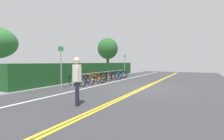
{
  "coord_description": "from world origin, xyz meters",
  "views": [
    {
      "loc": [
        -9.56,
        -2.9,
        1.52
      ],
      "look_at": [
        1.41,
        2.92,
        0.93
      ],
      "focal_mm": 26.57,
      "sensor_mm": 36.0,
      "label": 1
    }
  ],
  "objects": [
    {
      "name": "bicycle_8",
      "position": [
        5.35,
        4.07,
        0.33
      ],
      "size": [
        0.46,
        1.66,
        0.7
      ],
      "color": "black",
      "rests_on": "ground_plane"
    },
    {
      "name": "bicycle_2",
      "position": [
        0.4,
        3.92,
        0.32
      ],
      "size": [
        0.47,
        1.72,
        0.68
      ],
      "color": "black",
      "rests_on": "ground_plane"
    },
    {
      "name": "sign_post_far",
      "position": [
        6.58,
        4.13,
        1.41
      ],
      "size": [
        0.36,
        0.06,
        2.36
      ],
      "color": "gray",
      "rests_on": "ground_plane"
    },
    {
      "name": "pedestrian",
      "position": [
        -5.0,
        0.92,
        0.98
      ],
      "size": [
        0.39,
        0.35,
        1.7
      ],
      "color": "#1E1E2D",
      "rests_on": "ground_plane"
    },
    {
      "name": "bicycle_6",
      "position": [
        3.59,
        3.92,
        0.37
      ],
      "size": [
        0.46,
        1.78,
        0.79
      ],
      "color": "black",
      "rests_on": "ground_plane"
    },
    {
      "name": "bicycle_5",
      "position": [
        2.86,
        3.99,
        0.32
      ],
      "size": [
        0.46,
        1.72,
        0.69
      ],
      "color": "black",
      "rests_on": "ground_plane"
    },
    {
      "name": "bicycle_7",
      "position": [
        4.52,
        3.96,
        0.33
      ],
      "size": [
        0.48,
        1.64,
        0.7
      ],
      "color": "black",
      "rests_on": "ground_plane"
    },
    {
      "name": "bicycle_0",
      "position": [
        -1.33,
        4.0,
        0.35
      ],
      "size": [
        0.47,
        1.68,
        0.75
      ],
      "color": "black",
      "rests_on": "ground_plane"
    },
    {
      "name": "centre_line_yellow_outer",
      "position": [
        0.0,
        0.08,
        0.0
      ],
      "size": [
        32.31,
        0.1,
        0.0
      ],
      "primitive_type": "cube",
      "color": "gold",
      "rests_on": "ground_plane"
    },
    {
      "name": "sign_post_near",
      "position": [
        -2.64,
        4.03,
        1.47
      ],
      "size": [
        0.36,
        0.06,
        2.46
      ],
      "color": "gray",
      "rests_on": "ground_plane"
    },
    {
      "name": "hedge_backdrop",
      "position": [
        3.51,
        6.11,
        0.72
      ],
      "size": [
        16.52,
        1.19,
        1.45
      ],
      "primitive_type": "cube",
      "color": "#1C4C21",
      "rests_on": "ground_plane"
    },
    {
      "name": "bicycle_4",
      "position": [
        2.03,
        4.0,
        0.35
      ],
      "size": [
        0.6,
        1.73,
        0.74
      ],
      "color": "black",
      "rests_on": "ground_plane"
    },
    {
      "name": "bike_rack",
      "position": [
        2.01,
        4.0,
        0.57
      ],
      "size": [
        7.57,
        0.05,
        0.75
      ],
      "color": "#9EA0A5",
      "rests_on": "ground_plane"
    },
    {
      "name": "bike_lane_stripe_white",
      "position": [
        0.0,
        2.95,
        0.0
      ],
      "size": [
        32.31,
        0.12,
        0.0
      ],
      "primitive_type": "cube",
      "color": "white",
      "rests_on": "ground_plane"
    },
    {
      "name": "bicycle_3",
      "position": [
        1.17,
        4.1,
        0.36
      ],
      "size": [
        0.46,
        1.85,
        0.78
      ],
      "color": "black",
      "rests_on": "ground_plane"
    },
    {
      "name": "tree_mid",
      "position": [
        9.61,
        7.91,
        3.29
      ],
      "size": [
        2.68,
        2.68,
        4.7
      ],
      "color": "brown",
      "rests_on": "ground_plane"
    },
    {
      "name": "centre_line_yellow_inner",
      "position": [
        0.0,
        -0.08,
        0.0
      ],
      "size": [
        32.31,
        0.1,
        0.0
      ],
      "primitive_type": "cube",
      "color": "gold",
      "rests_on": "ground_plane"
    },
    {
      "name": "bicycle_1",
      "position": [
        -0.41,
        4.13,
        0.33
      ],
      "size": [
        0.46,
        1.71,
        0.7
      ],
      "color": "black",
      "rests_on": "ground_plane"
    },
    {
      "name": "ground_plane",
      "position": [
        0.0,
        0.0,
        -0.03
      ],
      "size": [
        35.9,
        10.33,
        0.05
      ],
      "primitive_type": "cube",
      "color": "#353538"
    }
  ]
}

